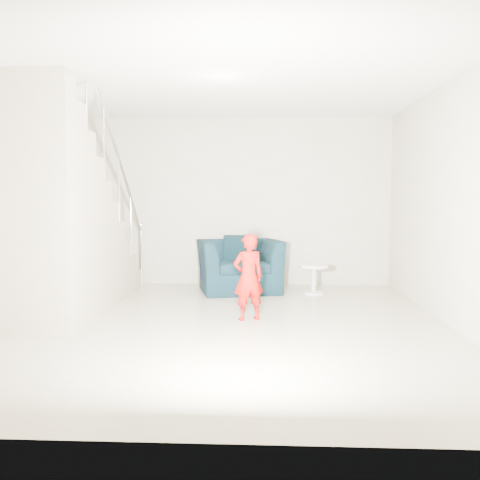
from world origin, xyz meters
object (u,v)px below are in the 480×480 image
(toddler, at_px, (248,277))
(armchair, at_px, (239,266))
(staircase, at_px, (62,236))
(side_table, at_px, (314,274))

(toddler, bearing_deg, armchair, -106.76)
(armchair, bearing_deg, staircase, -156.68)
(armchair, distance_m, toddler, 1.88)
(side_table, relative_size, staircase, 0.12)
(armchair, relative_size, staircase, 0.33)
(side_table, height_order, staircase, staircase)
(toddler, xyz_separation_m, staircase, (-2.29, 0.30, 0.45))
(toddler, distance_m, side_table, 1.90)
(staircase, bearing_deg, armchair, 36.79)
(side_table, xyz_separation_m, staircase, (-3.20, -1.36, 0.65))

